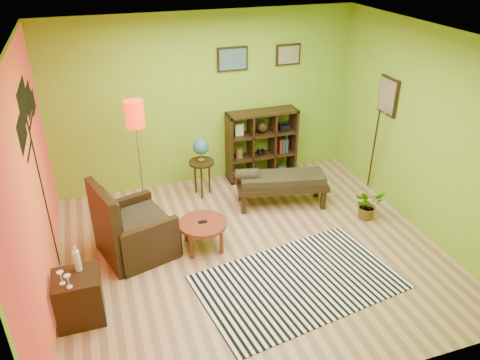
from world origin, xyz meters
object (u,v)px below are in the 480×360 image
object	(u,v)px
armchair	(132,233)
globe_table	(201,153)
potted_plant	(367,207)
side_cabinet	(79,297)
cube_shelf	(262,145)
coffee_table	(203,226)
floor_lamp	(136,125)
bench	(279,181)

from	to	relation	value
armchair	globe_table	size ratio (longest dim) A/B	1.11
armchair	potted_plant	world-z (taller)	armchair
side_cabinet	potted_plant	size ratio (longest dim) A/B	1.96
cube_shelf	armchair	bearing A→B (deg)	-147.14
armchair	globe_table	bearing A→B (deg)	44.53
potted_plant	globe_table	bearing A→B (deg)	146.25
cube_shelf	coffee_table	bearing A→B (deg)	-131.07
coffee_table	potted_plant	bearing A→B (deg)	-1.21
coffee_table	armchair	distance (m)	0.93
armchair	floor_lamp	distance (m)	1.47
side_cabinet	globe_table	distance (m)	3.03
armchair	side_cabinet	xyz separation A→B (m)	(-0.70, -1.02, -0.03)
coffee_table	armchair	size ratio (longest dim) A/B	0.59
floor_lamp	cube_shelf	world-z (taller)	floor_lamp
cube_shelf	bench	bearing A→B (deg)	-95.32
armchair	side_cabinet	distance (m)	1.24
globe_table	potted_plant	xyz separation A→B (m)	(2.17, -1.45, -0.57)
bench	coffee_table	bearing A→B (deg)	-152.99
floor_lamp	coffee_table	bearing A→B (deg)	-57.92
cube_shelf	bench	size ratio (longest dim) A/B	0.82
cube_shelf	potted_plant	size ratio (longest dim) A/B	2.60
coffee_table	floor_lamp	world-z (taller)	floor_lamp
globe_table	floor_lamp	bearing A→B (deg)	-159.20
coffee_table	floor_lamp	xyz separation A→B (m)	(-0.64, 1.02, 1.14)
coffee_table	bench	world-z (taller)	bench
armchair	side_cabinet	world-z (taller)	armchair
globe_table	bench	world-z (taller)	globe_table
globe_table	cube_shelf	xyz separation A→B (m)	(1.15, 0.32, -0.15)
potted_plant	bench	bearing A→B (deg)	145.37
floor_lamp	potted_plant	bearing A→B (deg)	-18.84
coffee_table	cube_shelf	bearing A→B (deg)	48.93
floor_lamp	potted_plant	xyz separation A→B (m)	(3.16, -1.08, -1.30)
potted_plant	coffee_table	bearing A→B (deg)	178.79
side_cabinet	floor_lamp	size ratio (longest dim) A/B	0.49
coffee_table	side_cabinet	size ratio (longest dim) A/B	0.72
globe_table	potted_plant	world-z (taller)	globe_table
side_cabinet	globe_table	size ratio (longest dim) A/B	0.91
floor_lamp	cube_shelf	bearing A→B (deg)	17.96
side_cabinet	cube_shelf	world-z (taller)	cube_shelf
armchair	bench	size ratio (longest dim) A/B	0.74
side_cabinet	bench	xyz separation A→B (m)	(3.02, 1.58, 0.11)
globe_table	side_cabinet	bearing A→B (deg)	-130.90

